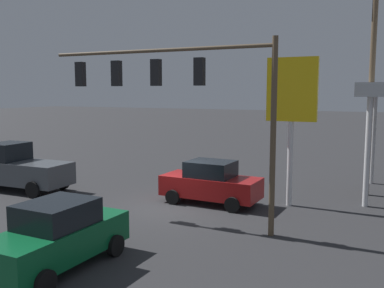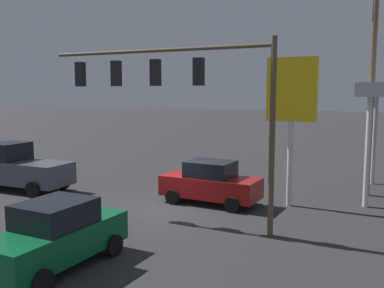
% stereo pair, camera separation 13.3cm
% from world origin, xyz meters
% --- Properties ---
extents(ground_plane, '(200.00, 200.00, 0.00)m').
position_xyz_m(ground_plane, '(0.00, 0.00, 0.00)').
color(ground_plane, '#2D2D30').
extents(traffic_signal_assembly, '(9.37, 0.43, 6.83)m').
position_xyz_m(traffic_signal_assembly, '(-1.04, 1.74, 5.23)').
color(traffic_signal_assembly, brown).
rests_on(traffic_signal_assembly, ground).
extents(utility_pole, '(2.40, 0.26, 10.18)m').
position_xyz_m(utility_pole, '(-7.48, -6.03, 5.38)').
color(utility_pole, brown).
rests_on(utility_pole, ground).
extents(price_sign, '(2.16, 0.27, 6.45)m').
position_xyz_m(price_sign, '(-4.51, -2.49, 4.71)').
color(price_sign, silver).
rests_on(price_sign, ground).
extents(sedan_waiting, '(4.47, 2.20, 1.93)m').
position_xyz_m(sedan_waiting, '(-1.25, -1.31, 0.95)').
color(sedan_waiting, maroon).
rests_on(sedan_waiting, ground).
extents(pickup_parked, '(5.25, 2.36, 2.40)m').
position_xyz_m(pickup_parked, '(8.57, 0.41, 1.11)').
color(pickup_parked, '#474C51').
rests_on(pickup_parked, ground).
extents(sedan_far, '(2.15, 4.44, 1.93)m').
position_xyz_m(sedan_far, '(-0.08, 7.06, 0.95)').
color(sedan_far, '#0C592D').
rests_on(sedan_far, ground).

